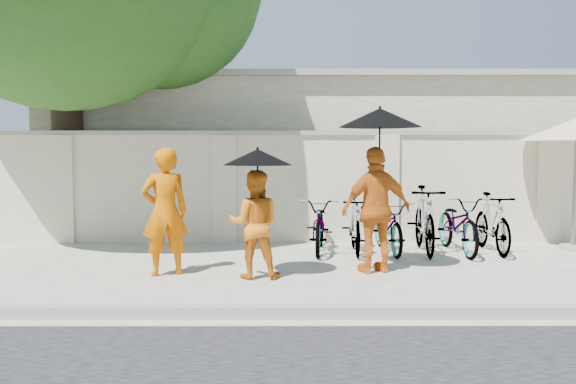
{
  "coord_description": "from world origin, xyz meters",
  "views": [
    {
      "loc": [
        0.15,
        -7.3,
        1.67
      ],
      "look_at": [
        0.18,
        0.91,
        1.1
      ],
      "focal_mm": 35.0,
      "sensor_mm": 36.0,
      "label": 1
    }
  ],
  "objects": [
    {
      "name": "ground",
      "position": [
        0.0,
        0.0,
        0.0
      ],
      "size": [
        80.0,
        80.0,
        0.0
      ],
      "primitive_type": "plane",
      "color": "beige"
    },
    {
      "name": "kerb",
      "position": [
        0.0,
        -1.7,
        0.06
      ],
      "size": [
        40.0,
        0.16,
        0.12
      ],
      "primitive_type": "cube",
      "color": "gray",
      "rests_on": "ground"
    },
    {
      "name": "compound_wall",
      "position": [
        1.0,
        3.2,
        1.0
      ],
      "size": [
        20.0,
        0.3,
        2.0
      ],
      "primitive_type": "cube",
      "color": "beige",
      "rests_on": "ground"
    },
    {
      "name": "building_behind",
      "position": [
        2.0,
        7.0,
        1.6
      ],
      "size": [
        14.0,
        6.0,
        3.2
      ],
      "primitive_type": "cube",
      "color": "beige",
      "rests_on": "ground"
    },
    {
      "name": "monk_left",
      "position": [
        -1.51,
        0.32,
        0.87
      ],
      "size": [
        0.75,
        0.63,
        1.74
      ],
      "primitive_type": "imported",
      "rotation": [
        0.0,
        0.0,
        3.53
      ],
      "color": "#D76100",
      "rests_on": "ground"
    },
    {
      "name": "monk_center",
      "position": [
        -0.28,
        0.14,
        0.72
      ],
      "size": [
        0.71,
        0.55,
        1.45
      ],
      "primitive_type": "imported",
      "rotation": [
        0.0,
        0.0,
        3.14
      ],
      "color": "orange",
      "rests_on": "ground"
    },
    {
      "name": "parasol_center",
      "position": [
        -0.23,
        0.06,
        1.62
      ],
      "size": [
        0.93,
        0.93,
        0.9
      ],
      "color": "black",
      "rests_on": "ground"
    },
    {
      "name": "monk_right",
      "position": [
        1.41,
        0.48,
        0.88
      ],
      "size": [
        1.12,
        0.74,
        1.76
      ],
      "primitive_type": "imported",
      "rotation": [
        0.0,
        0.0,
        3.47
      ],
      "color": "#CE6216",
      "rests_on": "ground"
    },
    {
      "name": "parasol_right",
      "position": [
        1.43,
        0.4,
        2.15
      ],
      "size": [
        1.13,
        1.13,
        1.28
      ],
      "color": "black",
      "rests_on": "ground"
    },
    {
      "name": "bike_0",
      "position": [
        0.72,
        2.07,
        0.46
      ],
      "size": [
        0.78,
        1.82,
        0.93
      ],
      "primitive_type": "imported",
      "rotation": [
        0.0,
        0.0,
        -0.1
      ],
      "color": "gray",
      "rests_on": "ground"
    },
    {
      "name": "bike_1",
      "position": [
        1.3,
        1.96,
        0.48
      ],
      "size": [
        0.53,
        1.61,
        0.96
      ],
      "primitive_type": "imported",
      "rotation": [
        0.0,
        0.0,
        -0.05
      ],
      "color": "gray",
      "rests_on": "ground"
    },
    {
      "name": "bike_2",
      "position": [
        1.87,
        2.05,
        0.44
      ],
      "size": [
        0.71,
        1.73,
        0.89
      ],
      "primitive_type": "imported",
      "rotation": [
        0.0,
        0.0,
        0.07
      ],
      "color": "gray",
      "rests_on": "ground"
    },
    {
      "name": "bike_3",
      "position": [
        2.45,
        1.98,
        0.56
      ],
      "size": [
        0.69,
        1.91,
        1.13
      ],
      "primitive_type": "imported",
      "rotation": [
        0.0,
        0.0,
        -0.09
      ],
      "color": "gray",
      "rests_on": "ground"
    },
    {
      "name": "bike_4",
      "position": [
        3.03,
        2.0,
        0.48
      ],
      "size": [
        0.71,
        1.87,
        0.97
      ],
      "primitive_type": "imported",
      "rotation": [
        0.0,
        0.0,
        0.04
      ],
      "color": "gray",
      "rests_on": "ground"
    },
    {
      "name": "bike_5",
      "position": [
        3.6,
        2.04,
        0.5
      ],
      "size": [
        0.49,
        1.68,
        1.0
      ],
      "primitive_type": "imported",
      "rotation": [
        0.0,
        0.0,
        -0.01
      ],
      "color": "gray",
      "rests_on": "ground"
    }
  ]
}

